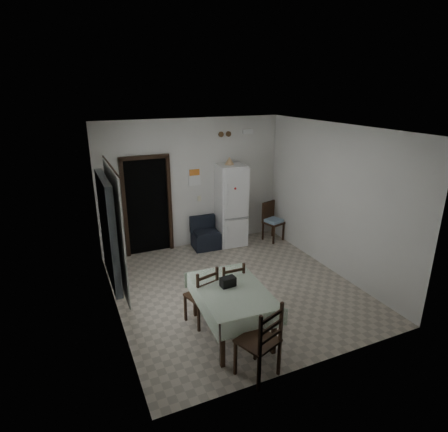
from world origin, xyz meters
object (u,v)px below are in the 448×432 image
at_px(fridge, 231,205).
at_px(corner_chair, 274,222).
at_px(navy_seat, 206,233).
at_px(dining_chair_far_left, 201,295).
at_px(dining_chair_far_right, 229,287).
at_px(dining_table, 231,311).
at_px(dining_chair_near_head, 258,340).

bearing_deg(fridge, corner_chair, -8.40).
height_order(navy_seat, dining_chair_far_left, dining_chair_far_left).
height_order(corner_chair, dining_chair_far_left, dining_chair_far_left).
height_order(corner_chair, dining_chair_far_right, corner_chair).
relative_size(navy_seat, dining_chair_far_left, 0.74).
distance_m(navy_seat, dining_table, 3.21).
bearing_deg(dining_chair_far_right, navy_seat, -102.35).
relative_size(fridge, dining_chair_far_right, 2.04).
distance_m(fridge, dining_table, 3.47).
bearing_deg(dining_chair_near_head, navy_seat, -122.80).
height_order(dining_chair_far_left, dining_chair_near_head, dining_chair_near_head).
height_order(fridge, dining_table, fridge).
xyz_separation_m(fridge, dining_chair_far_right, (-1.22, -2.58, -0.48)).
height_order(fridge, dining_chair_far_right, fridge).
xyz_separation_m(navy_seat, dining_table, (-0.80, -3.11, 0.02)).
bearing_deg(dining_table, corner_chair, 52.78).
distance_m(corner_chair, dining_table, 3.78).
relative_size(navy_seat, corner_chair, 0.77).
bearing_deg(navy_seat, dining_chair_far_right, -99.66).
xyz_separation_m(dining_chair_far_right, dining_chair_near_head, (-0.27, -1.45, 0.07)).
height_order(fridge, dining_chair_far_left, fridge).
height_order(dining_chair_far_right, dining_chair_near_head, dining_chair_near_head).
distance_m(corner_chair, dining_chair_far_left, 3.67).
bearing_deg(navy_seat, dining_chair_far_left, -109.42).
xyz_separation_m(corner_chair, dining_table, (-2.45, -2.87, -0.09)).
bearing_deg(dining_chair_near_head, fridge, -130.99).
bearing_deg(dining_chair_far_right, dining_chair_near_head, 79.91).
relative_size(fridge, corner_chair, 2.02).
bearing_deg(dining_chair_far_left, dining_chair_far_right, 173.38).
distance_m(dining_chair_far_left, dining_chair_near_head, 1.39).
xyz_separation_m(fridge, dining_chair_far_left, (-1.74, -2.66, -0.46)).
bearing_deg(fridge, navy_seat, -175.35).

